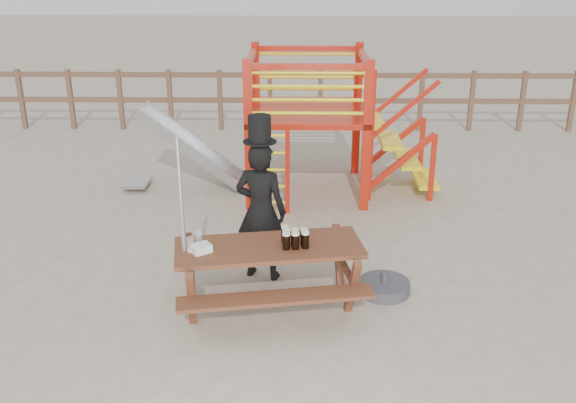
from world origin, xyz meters
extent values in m
plane|color=#B9A790|center=(0.00, 0.00, 0.00)|extent=(60.00, 60.00, 0.00)
cube|color=brown|center=(0.00, 7.00, 1.10)|extent=(15.00, 0.06, 0.10)
cube|color=brown|center=(0.00, 7.00, 0.60)|extent=(15.00, 0.06, 0.10)
cube|color=brown|center=(-5.50, 7.00, 0.60)|extent=(0.09, 0.09, 1.20)
cube|color=brown|center=(-4.50, 7.00, 0.60)|extent=(0.09, 0.09, 1.20)
cube|color=brown|center=(-3.50, 7.00, 0.60)|extent=(0.09, 0.09, 1.20)
cube|color=brown|center=(-2.50, 7.00, 0.60)|extent=(0.09, 0.09, 1.20)
cube|color=brown|center=(-1.50, 7.00, 0.60)|extent=(0.09, 0.09, 1.20)
cube|color=brown|center=(-0.50, 7.00, 0.60)|extent=(0.09, 0.09, 1.20)
cube|color=brown|center=(0.50, 7.00, 0.60)|extent=(0.09, 0.09, 1.20)
cube|color=brown|center=(1.50, 7.00, 0.60)|extent=(0.09, 0.09, 1.20)
cube|color=brown|center=(2.50, 7.00, 0.60)|extent=(0.09, 0.09, 1.20)
cube|color=brown|center=(3.50, 7.00, 0.60)|extent=(0.09, 0.09, 1.20)
cube|color=brown|center=(4.50, 7.00, 0.60)|extent=(0.09, 0.09, 1.20)
cube|color=brown|center=(5.50, 7.00, 0.60)|extent=(0.09, 0.09, 1.20)
cube|color=red|center=(-0.60, 2.80, 1.05)|extent=(0.12, 0.12, 2.10)
cube|color=red|center=(1.00, 2.80, 1.05)|extent=(0.12, 0.12, 2.10)
cube|color=red|center=(-0.60, 4.40, 1.05)|extent=(0.12, 0.12, 2.10)
cube|color=red|center=(1.00, 4.40, 1.05)|extent=(0.12, 0.12, 2.10)
cube|color=red|center=(0.20, 3.60, 1.20)|extent=(1.72, 1.72, 0.08)
cube|color=red|center=(0.20, 2.80, 2.00)|extent=(1.60, 0.08, 0.08)
cube|color=red|center=(0.20, 4.40, 2.00)|extent=(1.60, 0.08, 0.08)
cube|color=red|center=(-0.60, 3.60, 2.00)|extent=(0.08, 1.60, 0.08)
cube|color=red|center=(1.00, 3.60, 2.00)|extent=(0.08, 1.60, 0.08)
cylinder|color=yellow|center=(0.20, 2.80, 1.38)|extent=(1.50, 0.05, 0.05)
cylinder|color=yellow|center=(0.20, 4.40, 1.38)|extent=(1.50, 0.05, 0.05)
cylinder|color=yellow|center=(0.20, 2.80, 1.56)|extent=(1.50, 0.05, 0.05)
cylinder|color=yellow|center=(0.20, 4.40, 1.56)|extent=(1.50, 0.05, 0.05)
cylinder|color=yellow|center=(0.20, 2.80, 1.74)|extent=(1.50, 0.05, 0.05)
cylinder|color=yellow|center=(0.20, 4.40, 1.74)|extent=(1.50, 0.05, 0.05)
cylinder|color=yellow|center=(0.20, 2.80, 1.92)|extent=(1.50, 0.05, 0.05)
cylinder|color=yellow|center=(0.20, 4.40, 1.92)|extent=(1.50, 0.05, 0.05)
cube|color=red|center=(-0.43, 2.65, 0.60)|extent=(0.06, 0.06, 1.20)
cube|color=red|center=(-0.07, 2.65, 0.60)|extent=(0.06, 0.06, 1.20)
cylinder|color=yellow|center=(-0.25, 2.65, 0.15)|extent=(0.36, 0.04, 0.04)
cylinder|color=yellow|center=(-0.25, 2.65, 0.39)|extent=(0.36, 0.04, 0.04)
cylinder|color=yellow|center=(-0.25, 2.65, 0.63)|extent=(0.36, 0.04, 0.04)
cylinder|color=yellow|center=(-0.25, 2.65, 0.87)|extent=(0.36, 0.04, 0.04)
cylinder|color=yellow|center=(-0.25, 2.65, 1.11)|extent=(0.36, 0.04, 0.04)
cube|color=yellow|center=(1.15, 3.60, 1.08)|extent=(0.30, 0.90, 0.06)
cube|color=yellow|center=(1.43, 3.60, 0.78)|extent=(0.30, 0.90, 0.06)
cube|color=yellow|center=(1.71, 3.60, 0.48)|extent=(0.30, 0.90, 0.06)
cube|color=yellow|center=(1.99, 3.60, 0.18)|extent=(0.30, 0.90, 0.06)
cube|color=red|center=(1.55, 3.15, 0.60)|extent=(0.95, 0.08, 0.86)
cube|color=red|center=(1.55, 4.05, 0.60)|extent=(0.95, 0.08, 0.86)
cube|color=#B2B4B9|center=(-1.50, 3.60, 0.62)|extent=(1.53, 0.55, 1.21)
cube|color=#B2B4B9|center=(-1.50, 3.33, 0.66)|extent=(1.58, 0.04, 1.28)
cube|color=#B2B4B9|center=(-1.50, 3.87, 0.66)|extent=(1.58, 0.04, 1.28)
cube|color=#B2B4B9|center=(-2.40, 3.60, 0.10)|extent=(0.35, 0.55, 0.05)
cube|color=brown|center=(-0.21, 0.10, 0.69)|extent=(1.93, 0.99, 0.05)
cube|color=brown|center=(-0.12, -0.40, 0.41)|extent=(1.86, 0.56, 0.04)
cube|color=brown|center=(-0.29, 0.60, 0.41)|extent=(1.86, 0.56, 0.04)
cube|color=brown|center=(-0.98, -0.03, 0.33)|extent=(0.26, 1.10, 0.66)
cube|color=brown|center=(0.57, 0.23, 0.33)|extent=(0.26, 1.10, 0.66)
imported|color=black|center=(-0.32, 0.81, 0.78)|extent=(0.65, 0.52, 1.56)
cube|color=#0B7F29|center=(-0.29, 0.93, 0.97)|extent=(0.06, 0.03, 0.37)
cylinder|color=black|center=(-0.32, 0.81, 1.57)|extent=(0.35, 0.35, 0.01)
cylinder|color=black|center=(-0.32, 0.81, 1.71)|extent=(0.24, 0.24, 0.27)
cube|color=white|center=(-0.29, 0.92, 1.81)|extent=(0.12, 0.04, 0.03)
cylinder|color=#B2B2B7|center=(-1.02, -0.03, 0.93)|extent=(0.04, 0.04, 1.86)
cylinder|color=#3D3E43|center=(1.01, 0.45, 0.06)|extent=(0.55, 0.55, 0.13)
cylinder|color=#3D3E43|center=(1.01, 0.45, 0.18)|extent=(0.06, 0.06, 0.11)
cube|color=white|center=(-0.85, -0.06, 0.75)|extent=(0.23, 0.22, 0.08)
cylinder|color=black|center=(-0.03, 0.02, 0.79)|extent=(0.08, 0.08, 0.15)
cylinder|color=#F9E8CB|center=(-0.03, 0.02, 0.87)|extent=(0.08, 0.08, 0.02)
cylinder|color=black|center=(0.06, 0.03, 0.79)|extent=(0.08, 0.08, 0.15)
cylinder|color=#F9E8CB|center=(0.06, 0.03, 0.87)|extent=(0.08, 0.08, 0.02)
cylinder|color=black|center=(0.15, 0.05, 0.79)|extent=(0.08, 0.08, 0.15)
cylinder|color=#F9E8CB|center=(0.15, 0.05, 0.87)|extent=(0.08, 0.08, 0.02)
cylinder|color=black|center=(-0.03, 0.11, 0.79)|extent=(0.08, 0.08, 0.15)
cylinder|color=#F9E8CB|center=(-0.03, 0.11, 0.87)|extent=(0.08, 0.08, 0.02)
cylinder|color=black|center=(0.05, 0.12, 0.79)|extent=(0.08, 0.08, 0.15)
cylinder|color=#F9E8CB|center=(0.05, 0.12, 0.87)|extent=(0.08, 0.08, 0.02)
cylinder|color=black|center=(0.14, 0.13, 0.79)|extent=(0.08, 0.08, 0.15)
cylinder|color=#F9E8CB|center=(0.14, 0.13, 0.87)|extent=(0.08, 0.08, 0.02)
cylinder|color=black|center=(-0.05, 0.20, 0.79)|extent=(0.08, 0.08, 0.15)
cylinder|color=#F9E8CB|center=(-0.05, 0.20, 0.87)|extent=(0.08, 0.08, 0.02)
cylinder|color=silver|center=(-0.90, 0.10, 0.79)|extent=(0.08, 0.08, 0.15)
cylinder|color=#F9E8CB|center=(-0.90, 0.10, 0.72)|extent=(0.07, 0.07, 0.02)
cylinder|color=silver|center=(-0.95, -0.05, 0.79)|extent=(0.08, 0.08, 0.15)
cylinder|color=#F9E8CB|center=(-0.95, -0.05, 0.72)|extent=(0.07, 0.07, 0.02)
camera|label=1|loc=(0.09, -5.60, 3.46)|focal=40.00mm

